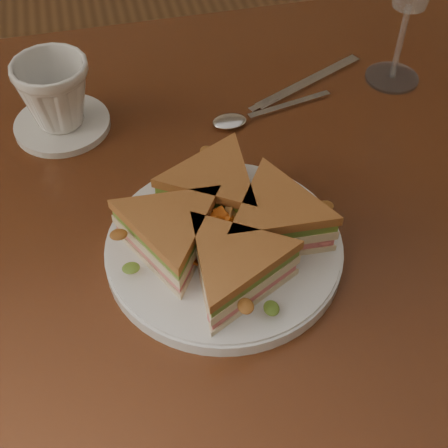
% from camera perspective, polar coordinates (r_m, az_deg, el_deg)
% --- Properties ---
extents(ground, '(6.00, 6.00, 0.00)m').
position_cam_1_polar(ground, '(1.42, 0.87, -17.94)').
color(ground, brown).
rests_on(ground, ground).
extents(table, '(1.20, 0.80, 0.75)m').
position_cam_1_polar(table, '(0.87, 1.35, -0.30)').
color(table, '#3A1A0D').
rests_on(table, ground).
extents(plate, '(0.27, 0.27, 0.02)m').
position_cam_1_polar(plate, '(0.70, 0.00, -2.28)').
color(plate, silver).
rests_on(plate, table).
extents(sandwich_wedges, '(0.26, 0.26, 0.06)m').
position_cam_1_polar(sandwich_wedges, '(0.68, 0.00, -0.28)').
color(sandwich_wedges, beige).
rests_on(sandwich_wedges, plate).
extents(crisps_mound, '(0.09, 0.09, 0.05)m').
position_cam_1_polar(crisps_mound, '(0.68, 0.00, -0.51)').
color(crisps_mound, orange).
rests_on(crisps_mound, plate).
extents(spoon, '(0.18, 0.06, 0.01)m').
position_cam_1_polar(spoon, '(0.88, 1.87, 9.68)').
color(spoon, silver).
rests_on(spoon, table).
extents(knife, '(0.20, 0.10, 0.00)m').
position_cam_1_polar(knife, '(0.95, 7.13, 12.43)').
color(knife, silver).
rests_on(knife, table).
extents(saucer, '(0.13, 0.13, 0.01)m').
position_cam_1_polar(saucer, '(0.89, -14.55, 8.81)').
color(saucer, silver).
rests_on(saucer, table).
extents(coffee_cup, '(0.12, 0.12, 0.09)m').
position_cam_1_polar(coffee_cup, '(0.86, -15.20, 11.43)').
color(coffee_cup, silver).
rests_on(coffee_cup, saucer).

